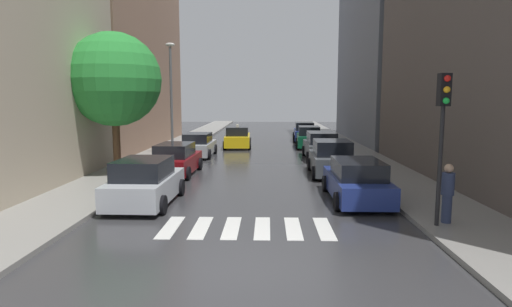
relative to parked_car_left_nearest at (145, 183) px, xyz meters
name	(u,v)px	position (x,y,z in m)	size (l,w,h in m)	color
ground_plane	(260,147)	(3.77, 18.12, -0.80)	(28.00, 72.00, 0.04)	#323235
sidewalk_left	(177,146)	(-2.73, 18.12, -0.70)	(3.00, 72.00, 0.15)	gray
sidewalk_right	(344,146)	(10.27, 18.12, -0.70)	(3.00, 72.00, 0.15)	gray
crosswalk_stripes	(247,228)	(3.77, -2.72, -0.77)	(4.95, 2.20, 0.01)	silver
building_left_mid	(116,29)	(-7.23, 18.38, 8.29)	(6.00, 18.12, 18.13)	#8C6B56
building_right_mid	(389,36)	(14.77, 23.02, 8.31)	(6.00, 16.71, 18.17)	slate
parked_car_left_nearest	(145,183)	(0.00, 0.00, 0.00)	(2.17, 4.22, 1.66)	#B2B7BF
parked_car_left_second	(176,160)	(-0.18, 5.95, -0.04)	(2.09, 4.45, 1.57)	maroon
parked_car_left_third	(198,145)	(-0.17, 12.65, -0.05)	(2.07, 4.23, 1.53)	#B2B7BF
parked_car_right_nearest	(357,181)	(7.65, 0.77, -0.05)	(2.08, 4.64, 1.54)	navy
parked_car_right_second	(332,159)	(7.51, 6.05, 0.03)	(2.19, 4.09, 1.74)	#474C51
parked_car_right_third	(321,146)	(7.69, 11.73, 0.02)	(2.08, 4.64, 1.70)	#474C51
parked_car_right_fourth	(309,138)	(7.50, 17.78, 0.00)	(2.13, 4.23, 1.66)	#0C4C2D
parked_car_right_fifth	(304,132)	(7.60, 23.06, 0.01)	(2.12, 4.75, 1.69)	navy
taxi_midroad	(238,138)	(2.04, 17.80, -0.01)	(2.20, 4.50, 1.81)	yellow
pedestrian_foreground	(448,192)	(9.60, -2.50, 0.29)	(0.36, 0.36, 1.74)	navy
street_tree_left	(114,80)	(-3.00, 5.62, 3.88)	(4.48, 4.48, 6.75)	#513823
traffic_light_right_corner	(443,116)	(9.22, -2.81, 2.51)	(0.30, 0.42, 4.30)	black
lamp_post_left	(171,91)	(-1.78, 12.35, 3.44)	(0.60, 0.28, 7.08)	#595B60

